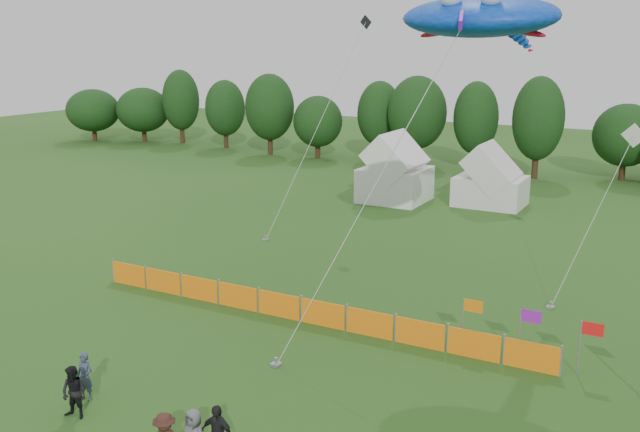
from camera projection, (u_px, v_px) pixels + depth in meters
The scene contains 10 objects.
treeline at pixel (574, 127), 56.13m from camera, with size 104.57×8.78×8.36m.
tent_left at pixel (395, 174), 48.96m from camera, with size 4.31×4.31×3.80m.
tent_right at pixel (491, 182), 47.68m from camera, with size 4.54×3.63×3.21m.
barrier_fence at pixel (300, 309), 28.12m from camera, with size 19.90×0.06×1.00m.
flag_row at pixel (619, 346), 22.71m from camera, with size 10.73×0.81×2.11m.
spectator_a at pixel (85, 377), 21.91m from camera, with size 0.56×0.37×1.54m, color #323C53.
spectator_b at pixel (74, 393), 20.83m from camera, with size 0.79×0.61×1.62m, color black.
stingray_kite at pixel (484, 17), 26.52m from camera, with size 7.39×15.60×12.73m.
small_kite_white at pixel (609, 188), 30.28m from camera, with size 2.83×4.59×7.40m.
small_kite_dark at pixel (324, 114), 40.54m from camera, with size 3.32×7.10×12.27m.
Camera 1 is at (10.91, -13.99, 10.83)m, focal length 40.00 mm.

